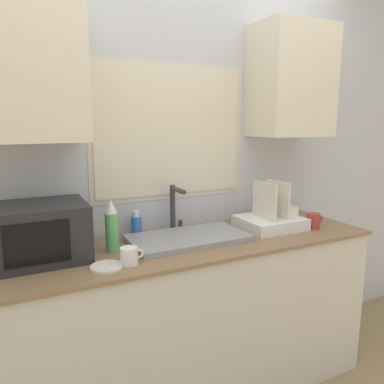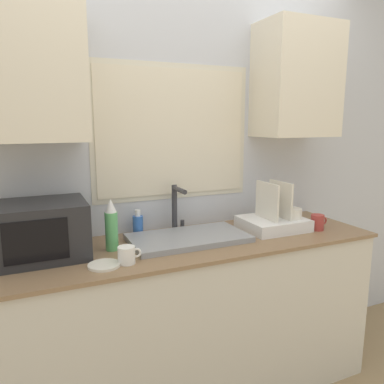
{
  "view_description": "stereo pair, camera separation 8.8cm",
  "coord_description": "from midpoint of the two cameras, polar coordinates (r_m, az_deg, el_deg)",
  "views": [
    {
      "loc": [
        -0.89,
        -1.45,
        1.56
      ],
      "look_at": [
        -0.02,
        0.27,
        1.19
      ],
      "focal_mm": 35.0,
      "sensor_mm": 36.0,
      "label": 1
    },
    {
      "loc": [
        -0.81,
        -1.49,
        1.56
      ],
      "look_at": [
        -0.02,
        0.27,
        1.19
      ],
      "focal_mm": 35.0,
      "sensor_mm": 36.0,
      "label": 2
    }
  ],
  "objects": [
    {
      "name": "small_plate",
      "position": [
        1.75,
        -11.82,
        -10.87
      ],
      "size": [
        0.15,
        0.15,
        0.01
      ],
      "color": "silver",
      "rests_on": "countertop"
    },
    {
      "name": "faucet",
      "position": [
        2.19,
        -1.24,
        -1.95
      ],
      "size": [
        0.08,
        0.18,
        0.28
      ],
      "color": "#333338",
      "rests_on": "countertop"
    },
    {
      "name": "mug_by_rack",
      "position": [
        2.39,
        19.6,
        -4.37
      ],
      "size": [
        0.11,
        0.08,
        0.09
      ],
      "color": "#A53833",
      "rests_on": "countertop"
    },
    {
      "name": "sink_basin",
      "position": [
        2.07,
        0.68,
        -7.01
      ],
      "size": [
        0.64,
        0.35,
        0.03
      ],
      "color": "gray",
      "rests_on": "countertop"
    },
    {
      "name": "mug_near_sink",
      "position": [
        1.76,
        -8.46,
        -9.48
      ],
      "size": [
        0.11,
        0.08,
        0.08
      ],
      "color": "white",
      "rests_on": "countertop"
    },
    {
      "name": "countertop",
      "position": [
        2.25,
        1.45,
        -18.58
      ],
      "size": [
        2.08,
        0.63,
        0.91
      ],
      "color": "beige",
      "rests_on": "ground_plane"
    },
    {
      "name": "microwave",
      "position": [
        1.92,
        -20.67,
        -5.43
      ],
      "size": [
        0.41,
        0.36,
        0.27
      ],
      "color": "#232326",
      "rests_on": "countertop"
    },
    {
      "name": "spray_bottle",
      "position": [
        1.92,
        -10.9,
        -5.06
      ],
      "size": [
        0.06,
        0.06,
        0.27
      ],
      "color": "#59B266",
      "rests_on": "countertop"
    },
    {
      "name": "soap_bottle",
      "position": [
        2.17,
        -7.1,
        -4.91
      ],
      "size": [
        0.06,
        0.06,
        0.15
      ],
      "color": "blue",
      "rests_on": "countertop"
    },
    {
      "name": "dish_rack",
      "position": [
        2.33,
        13.54,
        -4.17
      ],
      "size": [
        0.37,
        0.31,
        0.29
      ],
      "color": "white",
      "rests_on": "countertop"
    },
    {
      "name": "wall_back",
      "position": [
        2.24,
        -1.71,
        6.48
      ],
      "size": [
        6.0,
        0.38,
        2.6
      ],
      "color": "silver",
      "rests_on": "ground_plane"
    }
  ]
}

